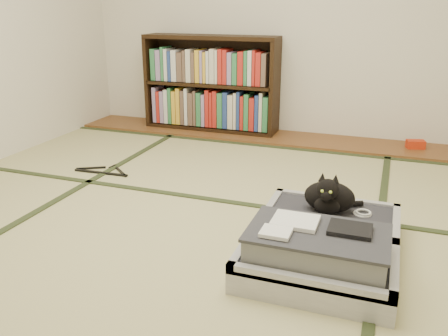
% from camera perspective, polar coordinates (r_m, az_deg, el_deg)
% --- Properties ---
extents(floor, '(4.50, 4.50, 0.00)m').
position_cam_1_polar(floor, '(2.75, -3.48, -7.08)').
color(floor, '#C2B881').
rests_on(floor, ground).
extents(wood_strip, '(4.00, 0.50, 0.02)m').
position_cam_1_polar(wood_strip, '(4.53, 6.51, 3.69)').
color(wood_strip, brown).
rests_on(wood_strip, ground).
extents(red_item, '(0.17, 0.13, 0.07)m').
position_cam_1_polar(red_item, '(4.45, 22.05, 2.67)').
color(red_item, red).
rests_on(red_item, wood_strip).
extents(tatami_borders, '(4.00, 4.50, 0.01)m').
position_cam_1_polar(tatami_borders, '(3.17, 0.03, -3.29)').
color(tatami_borders, '#2D381E').
rests_on(tatami_borders, ground).
extents(bookcase, '(1.32, 0.30, 0.92)m').
position_cam_1_polar(bookcase, '(4.71, -1.57, 9.89)').
color(bookcase, black).
rests_on(bookcase, wood_strip).
extents(suitcase, '(0.71, 0.94, 0.28)m').
position_cam_1_polar(suitcase, '(2.41, 11.75, -8.92)').
color(suitcase, '#B7B7BC').
rests_on(suitcase, floor).
extents(cat, '(0.31, 0.32, 0.25)m').
position_cam_1_polar(cat, '(2.62, 12.54, -3.40)').
color(cat, black).
rests_on(cat, suitcase).
extents(cable_coil, '(0.10, 0.10, 0.02)m').
position_cam_1_polar(cable_coil, '(2.67, 16.35, -5.23)').
color(cable_coil, white).
rests_on(cable_coil, suitcase).
extents(hanger, '(0.46, 0.22, 0.01)m').
position_cam_1_polar(hanger, '(3.71, -14.28, -0.38)').
color(hanger, black).
rests_on(hanger, floor).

